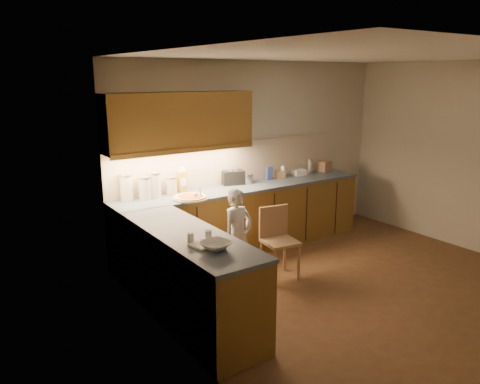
# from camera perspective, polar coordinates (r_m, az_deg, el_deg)

# --- Properties ---
(room) EXTENTS (4.54, 4.50, 2.62)m
(room) POSITION_cam_1_polar(r_m,az_deg,el_deg) (5.27, 14.78, 5.71)
(room) COLOR #52331C
(room) RESTS_ON ground
(l_counter) EXTENTS (3.77, 2.62, 0.92)m
(l_counter) POSITION_cam_1_polar(r_m,az_deg,el_deg) (5.88, -1.26, -5.17)
(l_counter) COLOR brown
(l_counter) RESTS_ON ground
(backsplash) EXTENTS (3.75, 0.02, 0.58)m
(backsplash) POSITION_cam_1_polar(r_m,az_deg,el_deg) (6.58, -0.79, 3.65)
(backsplash) COLOR beige
(backsplash) RESTS_ON l_counter
(upper_cabinets) EXTENTS (1.95, 0.36, 0.73)m
(upper_cabinets) POSITION_cam_1_polar(r_m,az_deg,el_deg) (5.91, -7.32, 8.60)
(upper_cabinets) COLOR brown
(upper_cabinets) RESTS_ON ground
(pizza_on_board) EXTENTS (0.45, 0.45, 0.18)m
(pizza_on_board) POSITION_cam_1_polar(r_m,az_deg,el_deg) (5.77, -6.03, -0.65)
(pizza_on_board) COLOR tan
(pizza_on_board) RESTS_ON l_counter
(child) EXTENTS (0.46, 0.35, 1.14)m
(child) POSITION_cam_1_polar(r_m,az_deg,el_deg) (5.49, -0.28, -5.40)
(child) COLOR white
(child) RESTS_ON ground
(wooden_chair) EXTENTS (0.44, 0.44, 0.86)m
(wooden_chair) POSITION_cam_1_polar(r_m,az_deg,el_deg) (5.70, 4.60, -5.46)
(wooden_chair) COLOR tan
(wooden_chair) RESTS_ON ground
(mixing_bowl) EXTENTS (0.33, 0.33, 0.06)m
(mixing_bowl) POSITION_cam_1_polar(r_m,az_deg,el_deg) (4.12, -2.97, -6.50)
(mixing_bowl) COLOR white
(mixing_bowl) RESTS_ON l_counter
(canister_a) EXTENTS (0.16, 0.16, 0.33)m
(canister_a) POSITION_cam_1_polar(r_m,az_deg,el_deg) (5.81, -13.68, 0.57)
(canister_a) COLOR white
(canister_a) RESTS_ON l_counter
(canister_b) EXTENTS (0.16, 0.16, 0.28)m
(canister_b) POSITION_cam_1_polar(r_m,az_deg,el_deg) (5.82, -11.52, 0.52)
(canister_b) COLOR silver
(canister_b) RESTS_ON l_counter
(canister_c) EXTENTS (0.17, 0.17, 0.32)m
(canister_c) POSITION_cam_1_polar(r_m,az_deg,el_deg) (5.88, -10.41, 0.88)
(canister_c) COLOR white
(canister_c) RESTS_ON l_counter
(canister_d) EXTENTS (0.14, 0.14, 0.23)m
(canister_d) POSITION_cam_1_polar(r_m,az_deg,el_deg) (6.00, -8.34, 0.79)
(canister_d) COLOR silver
(canister_d) RESTS_ON l_counter
(oil_jug) EXTENTS (0.11, 0.08, 0.32)m
(oil_jug) POSITION_cam_1_polar(r_m,az_deg,el_deg) (6.10, -7.07, 1.35)
(oil_jug) COLOR gold
(oil_jug) RESTS_ON l_counter
(toaster) EXTENTS (0.34, 0.25, 0.20)m
(toaster) POSITION_cam_1_polar(r_m,az_deg,el_deg) (6.50, -0.86, 1.79)
(toaster) COLOR black
(toaster) RESTS_ON l_counter
(steel_pot) EXTENTS (0.18, 0.18, 0.14)m
(steel_pot) POSITION_cam_1_polar(r_m,az_deg,el_deg) (6.56, 0.81, 1.68)
(steel_pot) COLOR silver
(steel_pot) RESTS_ON l_counter
(blue_box) EXTENTS (0.10, 0.08, 0.18)m
(blue_box) POSITION_cam_1_polar(r_m,az_deg,el_deg) (6.81, 3.58, 2.28)
(blue_box) COLOR #304191
(blue_box) RESTS_ON l_counter
(card_box_a) EXTENTS (0.18, 0.15, 0.11)m
(card_box_a) POSITION_cam_1_polar(r_m,az_deg,el_deg) (6.95, 4.82, 2.18)
(card_box_a) COLOR tan
(card_box_a) RESTS_ON l_counter
(white_bottle) EXTENTS (0.07, 0.07, 0.17)m
(white_bottle) POSITION_cam_1_polar(r_m,az_deg,el_deg) (6.97, 5.33, 2.48)
(white_bottle) COLOR white
(white_bottle) RESTS_ON l_counter
(flat_pack) EXTENTS (0.22, 0.16, 0.08)m
(flat_pack) POSITION_cam_1_polar(r_m,az_deg,el_deg) (7.17, 7.24, 2.38)
(flat_pack) COLOR white
(flat_pack) RESTS_ON l_counter
(tall_jar) EXTENTS (0.07, 0.07, 0.21)m
(tall_jar) POSITION_cam_1_polar(r_m,az_deg,el_deg) (7.36, 8.51, 3.16)
(tall_jar) COLOR beige
(tall_jar) RESTS_ON l_counter
(card_box_b) EXTENTS (0.23, 0.19, 0.16)m
(card_box_b) POSITION_cam_1_polar(r_m,az_deg,el_deg) (7.53, 10.25, 3.11)
(card_box_b) COLOR tan
(card_box_b) RESTS_ON l_counter
(dough_cloth) EXTENTS (0.29, 0.25, 0.02)m
(dough_cloth) POSITION_cam_1_polar(r_m,az_deg,el_deg) (4.22, -4.31, -6.36)
(dough_cloth) COLOR silver
(dough_cloth) RESTS_ON l_counter
(spice_jar_a) EXTENTS (0.07, 0.07, 0.08)m
(spice_jar_a) POSITION_cam_1_polar(r_m,az_deg,el_deg) (4.31, -6.04, -5.52)
(spice_jar_a) COLOR silver
(spice_jar_a) RESTS_ON l_counter
(spice_jar_b) EXTENTS (0.08, 0.08, 0.08)m
(spice_jar_b) POSITION_cam_1_polar(r_m,az_deg,el_deg) (4.36, -3.86, -5.22)
(spice_jar_b) COLOR silver
(spice_jar_b) RESTS_ON l_counter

